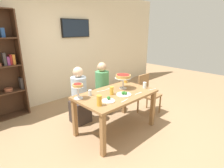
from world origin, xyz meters
TOP-DOWN VIEW (x-y plane):
  - ground_plane at (0.00, 0.00)m, footprint 12.00×12.00m
  - rear_partition at (0.00, 2.20)m, footprint 8.00×0.12m
  - dining_table at (0.00, 0.00)m, footprint 1.41×0.86m
  - television at (0.62, 2.11)m, footprint 0.83×0.05m
  - diner_far_right at (0.34, 0.76)m, footprint 0.34×0.34m
  - diner_far_left at (-0.29, 0.73)m, footprint 0.34×0.34m
  - chair_head_east at (1.04, 0.04)m, footprint 0.40×0.40m
  - deep_dish_pizza_stand at (0.29, 0.09)m, footprint 0.31×0.31m
  - personal_pizza_stand at (-0.62, 0.25)m, footprint 0.20×0.20m
  - salad_plate_near_diner at (-0.34, -0.16)m, footprint 0.21×0.21m
  - salad_plate_far_diner at (0.04, -0.15)m, footprint 0.26×0.26m
  - beer_glass_amber_tall at (-0.10, 0.01)m, footprint 0.07×0.07m
  - beer_glass_amber_short at (-0.55, -0.20)m, footprint 0.08×0.08m
  - beer_glass_amber_spare at (0.62, 0.32)m, footprint 0.08×0.08m
  - water_glass_clear_near at (0.60, -0.19)m, footprint 0.06×0.06m
  - water_glass_clear_far at (-0.39, 0.24)m, footprint 0.06×0.06m
  - cutlery_fork_near at (-0.12, 0.27)m, footprint 0.18×0.05m
  - cutlery_knife_near at (0.28, -0.29)m, footprint 0.18×0.02m
  - cutlery_fork_far at (-0.15, -0.34)m, footprint 0.18×0.04m
  - cutlery_knife_far at (0.64, -0.34)m, footprint 0.18×0.06m
  - cutlery_spare_fork at (0.09, 0.27)m, footprint 0.18×0.02m

SIDE VIEW (x-z plane):
  - ground_plane at x=0.00m, z-range 0.00..0.00m
  - chair_head_east at x=1.04m, z-range 0.05..0.92m
  - diner_far_right at x=0.34m, z-range -0.08..1.07m
  - diner_far_left at x=-0.29m, z-range -0.08..1.07m
  - dining_table at x=0.00m, z-range 0.27..1.01m
  - cutlery_fork_near at x=-0.12m, z-range 0.74..0.74m
  - cutlery_knife_near at x=0.28m, z-range 0.74..0.74m
  - cutlery_fork_far at x=-0.15m, z-range 0.74..0.74m
  - cutlery_knife_far at x=0.64m, z-range 0.74..0.74m
  - cutlery_spare_fork at x=0.09m, z-range 0.74..0.74m
  - salad_plate_near_diner at x=-0.34m, z-range 0.72..0.79m
  - salad_plate_far_diner at x=0.04m, z-range 0.72..0.79m
  - water_glass_clear_far at x=-0.39m, z-range 0.74..0.84m
  - water_glass_clear_near at x=0.60m, z-range 0.74..0.86m
  - beer_glass_amber_tall at x=-0.10m, z-range 0.74..0.88m
  - beer_glass_amber_spare at x=0.62m, z-range 0.74..0.89m
  - beer_glass_amber_short at x=-0.55m, z-range 0.74..0.90m
  - personal_pizza_stand at x=-0.62m, z-range 0.80..1.05m
  - deep_dish_pizza_stand at x=0.29m, z-range 0.83..1.10m
  - rear_partition at x=0.00m, z-range 0.00..2.80m
  - television at x=0.62m, z-range 1.61..2.08m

